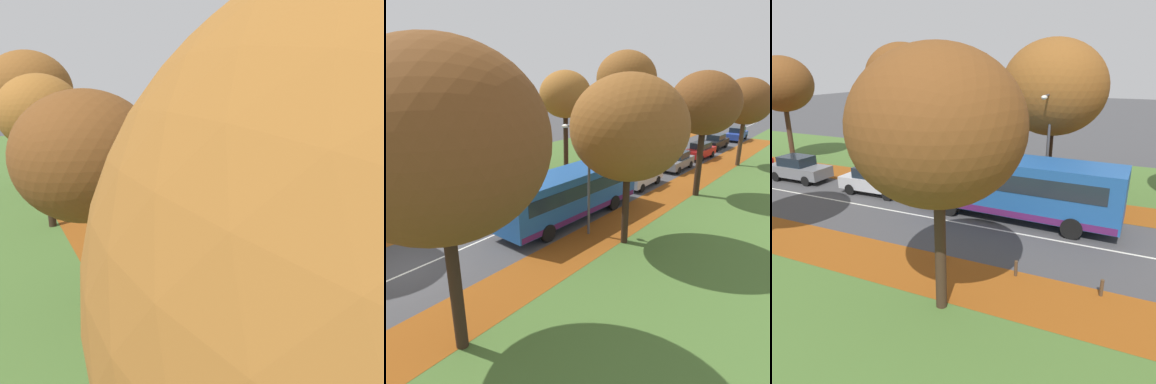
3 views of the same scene
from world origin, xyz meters
TOP-DOWN VIEW (x-y plane):
  - ground_plane at (0.00, 0.00)m, footprint 160.00×160.00m
  - grass_verge_left at (-9.20, 20.00)m, footprint 12.00×90.00m
  - leaf_litter_left at (-4.60, 14.00)m, footprint 2.80×60.00m
  - grass_verge_right at (9.20, 20.00)m, footprint 12.00×90.00m
  - leaf_litter_right at (4.60, 14.00)m, footprint 2.80×60.00m
  - road_centre_line at (0.00, 20.00)m, footprint 0.12×80.00m
  - tree_left_near at (-6.20, 9.11)m, footprint 4.88×4.88m
  - tree_left_mid at (-6.37, 18.60)m, footprint 4.54×4.54m
  - tree_left_far at (-5.85, 27.82)m, footprint 6.25×6.25m
  - tree_right_nearest at (5.96, -1.44)m, footprint 6.34×6.34m
  - tree_right_near at (6.10, 8.57)m, footprint 5.74×5.74m
  - tree_right_mid at (6.14, 18.32)m, footprint 4.72×4.72m
  - tree_right_far at (5.94, 28.97)m, footprint 4.57×4.57m
  - bollard_second at (-3.57, 1.64)m, footprint 0.12×0.12m
  - bollard_third at (-3.53, 4.57)m, footprint 0.12×0.12m
  - bollard_fourth at (-3.51, 7.51)m, footprint 0.12×0.12m
  - bollard_fifth at (-3.54, 10.44)m, footprint 0.12×0.12m
  - streetlamp_right at (3.67, 8.22)m, footprint 1.89×0.28m
  - bus at (1.78, 9.38)m, footprint 2.90×10.47m
  - car_silver_lead at (1.94, 17.79)m, footprint 1.84×4.23m
  - car_grey_following at (2.05, 24.05)m, footprint 1.82×4.22m
  - car_red_third_in_line at (2.07, 29.47)m, footprint 1.94×4.28m
  - car_black_fourth_in_line at (1.66, 35.10)m, footprint 1.87×4.24m
  - car_blue_trailing at (2.05, 41.62)m, footprint 1.84×4.23m

SIDE VIEW (x-z plane):
  - ground_plane at x=0.00m, z-range 0.00..0.00m
  - road_centre_line at x=0.00m, z-range 0.00..0.01m
  - grass_verge_left at x=-9.20m, z-range 0.00..0.01m
  - grass_verge_right at x=9.20m, z-range 0.00..0.01m
  - leaf_litter_left at x=-4.60m, z-range 0.01..0.01m
  - leaf_litter_right at x=4.60m, z-range 0.01..0.01m
  - bollard_third at x=-3.53m, z-range 0.00..0.60m
  - bollard_fourth at x=-3.51m, z-range 0.00..0.61m
  - bollard_fifth at x=-3.54m, z-range 0.00..0.68m
  - bollard_second at x=-3.57m, z-range 0.00..0.69m
  - car_silver_lead at x=1.94m, z-range 0.00..1.62m
  - car_grey_following at x=2.05m, z-range 0.00..1.62m
  - car_red_third_in_line at x=2.07m, z-range 0.00..1.62m
  - car_black_fourth_in_line at x=1.66m, z-range 0.00..1.62m
  - car_blue_trailing at x=2.05m, z-range 0.00..1.62m
  - bus at x=1.78m, z-range 0.21..3.19m
  - streetlamp_right at x=3.67m, z-range 0.74..6.74m
  - tree_left_near at x=-6.20m, z-range 1.71..9.56m
  - tree_right_far at x=5.94m, z-range 1.89..9.84m
  - tree_right_near at x=6.10m, z-range 1.74..10.40m
  - tree_left_mid at x=-6.37m, z-range 2.19..10.75m
  - tree_right_mid at x=6.14m, z-range 2.16..10.80m
  - tree_right_nearest at x=5.96m, z-range 2.02..11.80m
  - tree_left_far at x=-5.85m, z-range 2.38..12.81m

